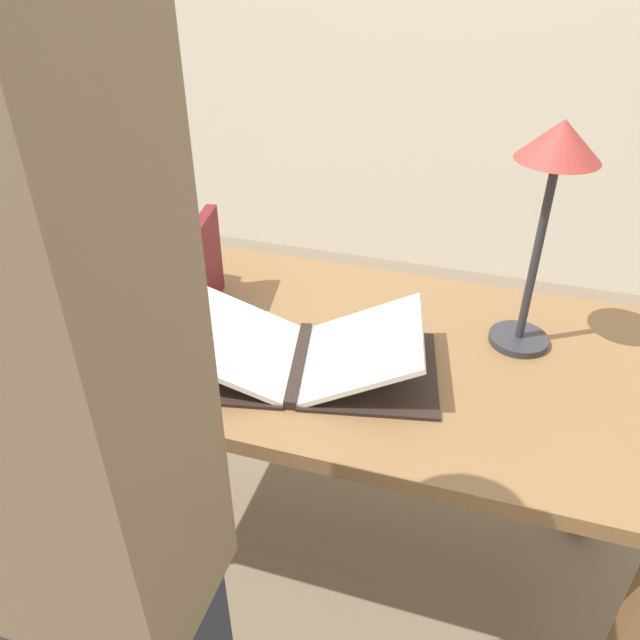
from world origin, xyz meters
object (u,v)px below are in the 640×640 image
(reading_lamp, at_px, (554,174))
(person_reader, at_px, (78,564))
(coffee_mug, at_px, (158,349))
(book_stack_tall, at_px, (136,268))
(open_book, at_px, (298,354))
(book_standing_upright, at_px, (207,261))

(reading_lamp, distance_m, person_reader, 1.02)
(coffee_mug, distance_m, person_reader, 0.53)
(book_stack_tall, xyz_separation_m, coffee_mug, (0.18, -0.23, -0.04))
(open_book, bearing_deg, book_stack_tall, 151.23)
(open_book, xyz_separation_m, book_standing_upright, (-0.29, 0.18, 0.08))
(open_book, bearing_deg, book_standing_upright, 136.09)
(book_stack_tall, bearing_deg, open_book, -17.37)
(open_book, relative_size, book_standing_upright, 2.76)
(book_stack_tall, distance_m, book_standing_upright, 0.18)
(open_book, height_order, reading_lamp, reading_lamp)
(book_standing_upright, relative_size, person_reader, 0.13)
(reading_lamp, xyz_separation_m, person_reader, (-0.53, -0.82, -0.30))
(book_stack_tall, height_order, book_standing_upright, book_standing_upright)
(book_stack_tall, height_order, coffee_mug, book_stack_tall)
(person_reader, bearing_deg, coffee_mug, -70.76)
(book_stack_tall, distance_m, reading_lamp, 0.94)
(person_reader, bearing_deg, open_book, -99.69)
(book_standing_upright, height_order, coffee_mug, book_standing_upright)
(book_stack_tall, bearing_deg, person_reader, -63.94)
(book_standing_upright, bearing_deg, reading_lamp, -6.36)
(open_book, height_order, book_standing_upright, book_standing_upright)
(open_book, bearing_deg, reading_lamp, 16.41)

